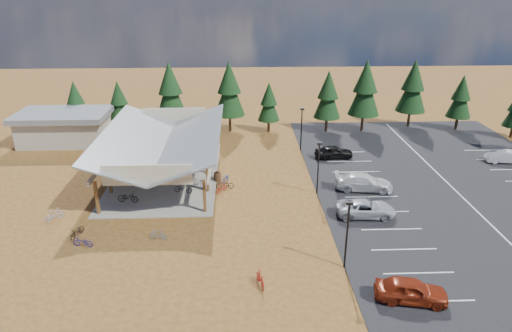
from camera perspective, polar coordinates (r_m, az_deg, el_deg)
name	(u,v)px	position (r m, az deg, el deg)	size (l,w,h in m)	color
ground	(266,204)	(41.61, 1.22, -4.77)	(140.00, 140.00, 0.00)	#563616
asphalt_lot	(451,187)	(48.89, 23.21, -2.38)	(27.00, 44.00, 0.04)	black
concrete_pad	(166,175)	(48.48, -11.16, -1.08)	(10.60, 18.60, 0.10)	gray
bike_pavilion	(163,141)	(47.14, -11.50, 3.14)	(11.65, 19.40, 4.97)	#513217
outbuilding	(64,127)	(61.47, -22.85, 4.55)	(11.00, 7.00, 3.90)	#ADA593
lamp_post_0	(347,230)	(32.19, 11.34, -7.88)	(0.50, 0.25, 5.14)	black
lamp_post_1	(318,165)	(42.76, 7.80, 0.17)	(0.50, 0.25, 5.14)	black
lamp_post_2	(301,126)	(53.93, 5.70, 4.97)	(0.50, 0.25, 5.14)	black
trash_bin_0	(217,177)	(46.10, -4.92, -1.43)	(0.60, 0.60, 0.90)	#402717
trash_bin_1	(218,176)	(46.37, -4.79, -1.28)	(0.60, 0.60, 0.90)	#402717
pine_0	(76,101)	(64.81, -21.62, 7.54)	(2.92, 2.92, 6.81)	#382314
pine_1	(119,101)	(62.80, -16.76, 7.75)	(2.93, 2.93, 6.84)	#382314
pine_2	(170,90)	(60.71, -10.67, 9.34)	(4.02, 4.02, 9.37)	#382314
pine_3	(229,89)	(60.25, -3.36, 9.57)	(4.01, 4.01, 9.35)	#382314
pine_4	(269,102)	(60.21, 1.62, 8.01)	(2.88, 2.88, 6.71)	#382314
pine_5	(328,95)	(60.78, 8.98, 8.77)	(3.52, 3.52, 8.19)	#382314
pine_6	(365,88)	(61.86, 13.50, 9.45)	(4.09, 4.09, 9.54)	#382314
pine_7	(413,86)	(65.57, 19.03, 9.41)	(3.97, 3.97, 9.26)	#382314
pine_8	(461,97)	(66.74, 24.25, 7.90)	(3.21, 3.21, 7.48)	#382314
bike_0	(128,197)	(43.09, -15.74, -3.77)	(0.67, 1.92, 1.01)	black
bike_1	(148,180)	(46.35, -13.32, -1.71)	(0.42, 1.50, 0.90)	gray
bike_2	(152,161)	(51.04, -12.92, 0.62)	(0.63, 1.79, 0.94)	navy
bike_3	(165,147)	(54.63, -11.29, 2.29)	(0.52, 1.83, 1.10)	maroon
bike_4	(183,188)	(43.86, -9.13, -2.74)	(0.64, 1.83, 0.96)	black
bike_5	(198,183)	(44.71, -7.26, -2.10)	(0.47, 1.65, 0.99)	gray
bike_6	(190,157)	(51.25, -8.24, 1.08)	(0.65, 1.86, 0.98)	#284C9B
bike_7	(184,154)	(52.15, -8.97, 1.45)	(0.49, 1.72, 1.04)	#993A1F
bike_8	(77,231)	(39.08, -21.45, -7.62)	(0.60, 1.73, 0.91)	black
bike_9	(54,214)	(42.36, -23.91, -5.55)	(0.48, 1.70, 1.02)	#9B9CA3
bike_10	(83,242)	(37.55, -20.83, -8.85)	(0.56, 1.60, 0.84)	navy
bike_11	(260,279)	(31.14, 0.56, -13.92)	(0.49, 1.73, 1.04)	#970E0D
bike_13	(158,235)	(36.82, -12.15, -8.38)	(0.42, 1.50, 0.90)	gray
bike_14	(226,178)	(45.71, -3.83, -1.56)	(0.64, 1.84, 0.97)	navy
bike_15	(222,188)	(43.78, -4.32, -2.70)	(0.45, 1.58, 0.95)	#A02A19
bike_16	(225,184)	(44.45, -3.92, -2.31)	(0.61, 1.76, 0.92)	black
car_0	(411,290)	(31.26, 18.82, -14.50)	(1.81, 4.50, 1.53)	maroon
car_2	(366,208)	(40.33, 13.55, -5.18)	(2.33, 5.06, 1.41)	#AFB3B7
car_3	(363,182)	(45.12, 13.29, -1.98)	(2.24, 5.50, 1.60)	silver
car_4	(334,152)	(52.60, 9.70, 1.76)	(1.72, 4.27, 1.45)	black
car_9	(505,157)	(57.61, 28.65, 1.02)	(1.42, 4.08, 1.34)	silver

